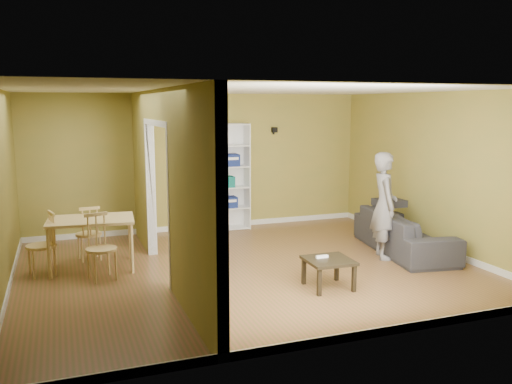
{
  "coord_description": "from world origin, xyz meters",
  "views": [
    {
      "loc": [
        -2.55,
        -7.3,
        2.38
      ],
      "look_at": [
        0.2,
        0.2,
        1.1
      ],
      "focal_mm": 38.0,
      "sensor_mm": 36.0,
      "label": 1
    }
  ],
  "objects_px": {
    "sofa": "(404,226)",
    "dining_table": "(91,224)",
    "chair_far": "(89,232)",
    "coffee_table": "(329,263)",
    "person": "(385,196)",
    "bookshelf": "(226,177)",
    "chair_left": "(41,244)",
    "chair_near": "(101,247)"
  },
  "relations": [
    {
      "from": "sofa",
      "to": "chair_far",
      "type": "distance_m",
      "value": 5.04
    },
    {
      "from": "chair_near",
      "to": "bookshelf",
      "type": "bearing_deg",
      "value": 28.95
    },
    {
      "from": "dining_table",
      "to": "chair_left",
      "type": "height_order",
      "value": "chair_left"
    },
    {
      "from": "sofa",
      "to": "dining_table",
      "type": "bearing_deg",
      "value": 90.13
    },
    {
      "from": "chair_left",
      "to": "sofa",
      "type": "bearing_deg",
      "value": 69.0
    },
    {
      "from": "sofa",
      "to": "chair_near",
      "type": "bearing_deg",
      "value": 96.59
    },
    {
      "from": "coffee_table",
      "to": "chair_far",
      "type": "distance_m",
      "value": 3.79
    },
    {
      "from": "sofa",
      "to": "coffee_table",
      "type": "xyz_separation_m",
      "value": [
        -1.99,
        -1.16,
        -0.1
      ]
    },
    {
      "from": "chair_left",
      "to": "chair_far",
      "type": "xyz_separation_m",
      "value": [
        0.67,
        0.59,
        -0.02
      ]
    },
    {
      "from": "person",
      "to": "chair_near",
      "type": "bearing_deg",
      "value": 102.69
    },
    {
      "from": "bookshelf",
      "to": "dining_table",
      "type": "xyz_separation_m",
      "value": [
        -2.62,
        -1.86,
        -0.34
      ]
    },
    {
      "from": "sofa",
      "to": "coffee_table",
      "type": "relative_size",
      "value": 3.83
    },
    {
      "from": "dining_table",
      "to": "chair_far",
      "type": "xyz_separation_m",
      "value": [
        -0.01,
        0.53,
        -0.25
      ]
    },
    {
      "from": "bookshelf",
      "to": "chair_left",
      "type": "distance_m",
      "value": 3.87
    },
    {
      "from": "sofa",
      "to": "chair_far",
      "type": "bearing_deg",
      "value": 84.22
    },
    {
      "from": "chair_far",
      "to": "chair_near",
      "type": "bearing_deg",
      "value": 87.15
    },
    {
      "from": "bookshelf",
      "to": "chair_far",
      "type": "bearing_deg",
      "value": -153.14
    },
    {
      "from": "bookshelf",
      "to": "chair_far",
      "type": "xyz_separation_m",
      "value": [
        -2.63,
        -1.33,
        -0.59
      ]
    },
    {
      "from": "coffee_table",
      "to": "dining_table",
      "type": "xyz_separation_m",
      "value": [
        -2.87,
        1.94,
        0.35
      ]
    },
    {
      "from": "bookshelf",
      "to": "coffee_table",
      "type": "relative_size",
      "value": 3.47
    },
    {
      "from": "sofa",
      "to": "chair_far",
      "type": "relative_size",
      "value": 2.6
    },
    {
      "from": "coffee_table",
      "to": "person",
      "type": "bearing_deg",
      "value": 33.95
    },
    {
      "from": "dining_table",
      "to": "chair_left",
      "type": "relative_size",
      "value": 1.34
    },
    {
      "from": "chair_near",
      "to": "chair_left",
      "type": "bearing_deg",
      "value": 132.87
    },
    {
      "from": "chair_near",
      "to": "person",
      "type": "bearing_deg",
      "value": -19.94
    },
    {
      "from": "bookshelf",
      "to": "chair_far",
      "type": "height_order",
      "value": "bookshelf"
    },
    {
      "from": "sofa",
      "to": "dining_table",
      "type": "height_order",
      "value": "sofa"
    },
    {
      "from": "coffee_table",
      "to": "chair_far",
      "type": "xyz_separation_m",
      "value": [
        -2.88,
        2.47,
        0.1
      ]
    },
    {
      "from": "bookshelf",
      "to": "dining_table",
      "type": "distance_m",
      "value": 3.23
    },
    {
      "from": "sofa",
      "to": "chair_near",
      "type": "distance_m",
      "value": 4.77
    },
    {
      "from": "sofa",
      "to": "chair_near",
      "type": "xyz_separation_m",
      "value": [
        -4.77,
        0.22,
        0.03
      ]
    },
    {
      "from": "bookshelf",
      "to": "dining_table",
      "type": "relative_size",
      "value": 1.69
    },
    {
      "from": "bookshelf",
      "to": "chair_near",
      "type": "bearing_deg",
      "value": -136.22
    },
    {
      "from": "coffee_table",
      "to": "dining_table",
      "type": "relative_size",
      "value": 0.49
    },
    {
      "from": "bookshelf",
      "to": "dining_table",
      "type": "bearing_deg",
      "value": -144.59
    },
    {
      "from": "dining_table",
      "to": "chair_left",
      "type": "bearing_deg",
      "value": -174.64
    },
    {
      "from": "bookshelf",
      "to": "chair_left",
      "type": "relative_size",
      "value": 2.26
    },
    {
      "from": "person",
      "to": "bookshelf",
      "type": "bearing_deg",
      "value": 49.59
    },
    {
      "from": "sofa",
      "to": "bookshelf",
      "type": "bearing_deg",
      "value": 49.6
    },
    {
      "from": "dining_table",
      "to": "sofa",
      "type": "bearing_deg",
      "value": -9.06
    },
    {
      "from": "chair_far",
      "to": "person",
      "type": "bearing_deg",
      "value": 152.95
    },
    {
      "from": "sofa",
      "to": "coffee_table",
      "type": "bearing_deg",
      "value": 129.46
    }
  ]
}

